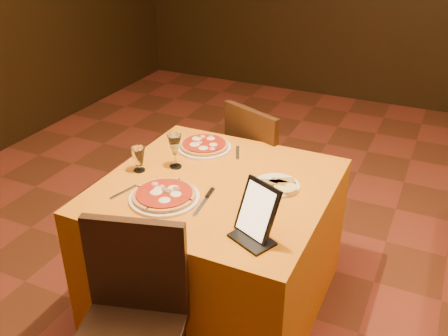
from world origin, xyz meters
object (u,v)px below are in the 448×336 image
at_px(chair_main_far, 270,168).
at_px(pizza_far, 204,146).
at_px(main_table, 217,245).
at_px(pizza_near, 164,196).
at_px(water_glass, 139,160).
at_px(tablet, 257,210).
at_px(wine_glass, 175,151).

relative_size(chair_main_far, pizza_far, 2.97).
relative_size(main_table, pizza_near, 3.29).
bearing_deg(pizza_far, water_glass, -116.13).
relative_size(chair_main_far, tablet, 3.73).
xyz_separation_m(main_table, tablet, (0.34, -0.31, 0.49)).
relative_size(water_glass, tablet, 0.53).
bearing_deg(pizza_far, main_table, -54.16).
relative_size(main_table, pizza_far, 3.59).
relative_size(main_table, wine_glass, 5.79).
bearing_deg(wine_glass, chair_main_far, 69.42).
height_order(wine_glass, water_glass, wine_glass).
height_order(chair_main_far, tablet, tablet).
distance_m(main_table, water_glass, 0.61).
bearing_deg(pizza_far, tablet, -48.10).
bearing_deg(chair_main_far, pizza_far, 85.50).
bearing_deg(wine_glass, pizza_far, 82.69).
distance_m(pizza_far, wine_glass, 0.28).
xyz_separation_m(pizza_near, water_glass, (-0.26, 0.19, 0.05)).
distance_m(main_table, chair_main_far, 0.80).
bearing_deg(chair_main_far, pizza_near, 103.96).
height_order(main_table, pizza_far, pizza_far).
distance_m(main_table, wine_glass, 0.55).
bearing_deg(chair_main_far, water_glass, 86.03).
relative_size(wine_glass, water_glass, 1.46).
distance_m(wine_glass, tablet, 0.72).
bearing_deg(main_table, chair_main_far, 90.00).
relative_size(wine_glass, tablet, 0.78).
bearing_deg(tablet, pizza_near, -163.92).
distance_m(main_table, pizza_far, 0.56).
bearing_deg(chair_main_far, wine_glass, 92.23).
bearing_deg(pizza_near, tablet, -8.90).
distance_m(pizza_near, tablet, 0.51).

